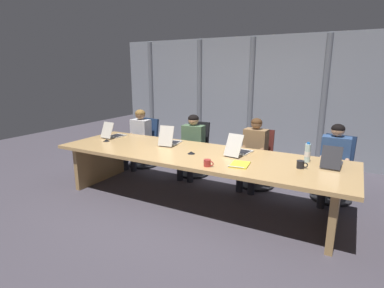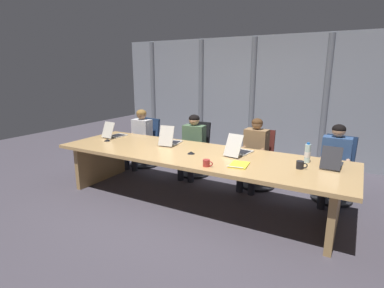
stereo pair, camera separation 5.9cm
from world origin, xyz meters
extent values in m
plane|color=#47424C|center=(0.00, 0.00, 0.00)|extent=(13.57, 13.57, 0.00)
cube|color=tan|center=(0.00, 0.00, 0.73)|extent=(4.31, 1.29, 0.05)
cube|color=black|center=(0.00, 0.00, 0.67)|extent=(3.66, 0.10, 0.06)
cube|color=tan|center=(-1.90, 0.00, 0.35)|extent=(0.08, 1.10, 0.71)
cube|color=tan|center=(1.90, 0.00, 0.35)|extent=(0.08, 1.10, 0.71)
cube|color=gray|center=(0.00, 2.79, 1.32)|extent=(6.78, 0.10, 2.63)
cylinder|color=slate|center=(-2.75, 2.74, 1.32)|extent=(0.12, 0.12, 2.58)
cylinder|color=slate|center=(-1.34, 2.74, 1.32)|extent=(0.12, 0.12, 2.58)
cylinder|color=slate|center=(-0.07, 2.74, 1.32)|extent=(0.12, 0.12, 2.58)
cylinder|color=slate|center=(1.41, 2.74, 1.32)|extent=(0.12, 0.12, 2.58)
cube|color=beige|center=(-1.78, 0.32, 0.77)|extent=(0.28, 0.33, 0.02)
cube|color=black|center=(-1.78, 0.34, 0.78)|extent=(0.23, 0.19, 0.00)
cube|color=beige|center=(-1.80, 0.11, 0.91)|extent=(0.26, 0.14, 0.27)
cube|color=black|center=(-1.80, 0.12, 0.91)|extent=(0.23, 0.12, 0.24)
cube|color=beige|center=(-0.61, 0.35, 0.77)|extent=(0.28, 0.37, 0.02)
cube|color=black|center=(-0.62, 0.37, 0.78)|extent=(0.23, 0.21, 0.00)
cube|color=beige|center=(-0.58, 0.12, 0.93)|extent=(0.25, 0.15, 0.31)
cube|color=black|center=(-0.58, 0.13, 0.93)|extent=(0.23, 0.13, 0.28)
cube|color=beige|center=(0.59, 0.33, 0.77)|extent=(0.28, 0.37, 0.02)
cube|color=black|center=(0.60, 0.36, 0.78)|extent=(0.22, 0.21, 0.00)
cube|color=beige|center=(0.56, 0.09, 0.92)|extent=(0.25, 0.19, 0.30)
cube|color=black|center=(0.56, 0.09, 0.92)|extent=(0.23, 0.16, 0.26)
cube|color=#2D2D33|center=(1.80, 0.35, 0.77)|extent=(0.24, 0.31, 0.02)
cube|color=black|center=(1.80, 0.38, 0.78)|extent=(0.20, 0.17, 0.00)
cube|color=#2D2D33|center=(1.79, 0.14, 0.90)|extent=(0.24, 0.14, 0.26)
cube|color=black|center=(1.79, 0.14, 0.91)|extent=(0.21, 0.12, 0.23)
cube|color=navy|center=(-1.79, 1.07, 0.43)|extent=(0.54, 0.54, 0.08)
cube|color=navy|center=(-1.76, 1.29, 0.71)|extent=(0.44, 0.18, 0.49)
cylinder|color=#262628|center=(-1.79, 1.07, 0.22)|extent=(0.05, 0.05, 0.35)
cylinder|color=black|center=(-1.79, 1.07, 0.02)|extent=(0.60, 0.60, 0.04)
cube|color=black|center=(-0.61, 1.07, 0.43)|extent=(0.49, 0.49, 0.08)
cube|color=black|center=(-0.61, 1.29, 0.72)|extent=(0.43, 0.13, 0.51)
cylinder|color=#262628|center=(-0.61, 1.07, 0.22)|extent=(0.05, 0.05, 0.35)
cylinder|color=black|center=(-0.61, 1.07, 0.02)|extent=(0.60, 0.60, 0.04)
cube|color=#511E19|center=(0.62, 1.07, 0.43)|extent=(0.52, 0.52, 0.08)
cube|color=#511E19|center=(0.61, 1.29, 0.71)|extent=(0.44, 0.15, 0.48)
cylinder|color=#262628|center=(0.62, 1.07, 0.22)|extent=(0.05, 0.05, 0.35)
cylinder|color=black|center=(0.62, 1.07, 0.02)|extent=(0.60, 0.60, 0.04)
cube|color=navy|center=(1.80, 1.07, 0.43)|extent=(0.56, 0.56, 0.08)
cube|color=navy|center=(1.83, 1.29, 0.72)|extent=(0.45, 0.19, 0.50)
cylinder|color=#262628|center=(1.80, 1.07, 0.22)|extent=(0.05, 0.05, 0.35)
cylinder|color=black|center=(1.80, 1.07, 0.02)|extent=(0.60, 0.60, 0.04)
cube|color=silver|center=(-1.81, 1.05, 0.72)|extent=(0.39, 0.23, 0.49)
sphere|color=#8C6647|center=(-1.81, 1.05, 1.06)|extent=(0.20, 0.20, 0.20)
ellipsoid|color=olive|center=(-1.81, 1.05, 1.09)|extent=(0.20, 0.20, 0.15)
cylinder|color=silver|center=(-1.65, 1.05, 0.77)|extent=(0.07, 0.14, 0.27)
cylinder|color=#8C6647|center=(-1.65, 0.84, 0.65)|extent=(0.07, 0.30, 0.06)
cylinder|color=silver|center=(-1.97, 1.06, 0.77)|extent=(0.07, 0.14, 0.27)
cylinder|color=#8C6647|center=(-1.98, 0.85, 0.65)|extent=(0.07, 0.30, 0.06)
cylinder|color=#262833|center=(-1.72, 0.85, 0.44)|extent=(0.14, 0.40, 0.13)
cylinder|color=#262833|center=(-1.72, 0.67, 0.23)|extent=(0.11, 0.11, 0.45)
cylinder|color=#262833|center=(-1.92, 0.86, 0.44)|extent=(0.14, 0.40, 0.13)
cylinder|color=#262833|center=(-1.92, 0.68, 0.23)|extent=(0.11, 0.11, 0.45)
cube|color=#4C6B4C|center=(-0.59, 1.05, 0.71)|extent=(0.41, 0.26, 0.48)
sphere|color=tan|center=(-0.59, 1.05, 1.05)|extent=(0.19, 0.19, 0.19)
ellipsoid|color=black|center=(-0.59, 1.05, 1.07)|extent=(0.20, 0.20, 0.15)
cylinder|color=#4C6B4C|center=(-0.43, 1.07, 0.76)|extent=(0.08, 0.14, 0.27)
cylinder|color=tan|center=(-0.41, 0.86, 0.64)|extent=(0.09, 0.30, 0.06)
cylinder|color=#4C6B4C|center=(-0.76, 1.04, 0.76)|extent=(0.08, 0.14, 0.27)
cylinder|color=tan|center=(-0.74, 0.83, 0.64)|extent=(0.09, 0.30, 0.06)
cylinder|color=#262833|center=(-0.48, 0.86, 0.44)|extent=(0.17, 0.41, 0.13)
cylinder|color=#262833|center=(-0.46, 0.69, 0.23)|extent=(0.11, 0.11, 0.45)
cylinder|color=#262833|center=(-0.68, 0.85, 0.44)|extent=(0.17, 0.41, 0.13)
cylinder|color=#262833|center=(-0.66, 0.67, 0.23)|extent=(0.11, 0.11, 0.45)
cube|color=olive|center=(0.58, 1.05, 0.73)|extent=(0.39, 0.24, 0.51)
sphere|color=#8C6647|center=(0.58, 1.05, 1.08)|extent=(0.18, 0.18, 0.18)
ellipsoid|color=#472D19|center=(0.58, 1.05, 1.10)|extent=(0.18, 0.18, 0.13)
cylinder|color=olive|center=(0.74, 1.05, 0.79)|extent=(0.08, 0.14, 0.27)
cylinder|color=#8C6647|center=(0.73, 0.84, 0.68)|extent=(0.08, 0.30, 0.06)
cylinder|color=olive|center=(0.43, 1.06, 0.79)|extent=(0.08, 0.14, 0.27)
cylinder|color=#8C6647|center=(0.41, 0.85, 0.68)|extent=(0.08, 0.30, 0.06)
cylinder|color=#262833|center=(0.67, 0.85, 0.44)|extent=(0.15, 0.41, 0.13)
cylinder|color=#262833|center=(0.66, 0.67, 0.23)|extent=(0.11, 0.11, 0.45)
cylinder|color=#262833|center=(0.47, 0.86, 0.44)|extent=(0.15, 0.41, 0.13)
cylinder|color=#262833|center=(0.46, 0.68, 0.23)|extent=(0.11, 0.11, 0.45)
cube|color=#335184|center=(1.79, 1.05, 0.73)|extent=(0.39, 0.22, 0.51)
sphere|color=tan|center=(1.79, 1.05, 1.08)|extent=(0.18, 0.18, 0.18)
ellipsoid|color=black|center=(1.79, 1.05, 1.11)|extent=(0.19, 0.19, 0.14)
cylinder|color=#335184|center=(1.96, 1.06, 0.79)|extent=(0.07, 0.14, 0.27)
cylinder|color=tan|center=(1.96, 0.85, 0.68)|extent=(0.06, 0.30, 0.06)
cylinder|color=#335184|center=(1.63, 1.05, 0.79)|extent=(0.07, 0.14, 0.27)
cylinder|color=tan|center=(1.63, 0.84, 0.68)|extent=(0.06, 0.30, 0.06)
cylinder|color=#262833|center=(1.89, 0.86, 0.44)|extent=(0.13, 0.40, 0.13)
cylinder|color=#262833|center=(1.90, 0.68, 0.23)|extent=(0.11, 0.11, 0.45)
cylinder|color=#262833|center=(1.69, 0.85, 0.44)|extent=(0.13, 0.40, 0.13)
cylinder|color=#262833|center=(1.70, 0.67, 0.23)|extent=(0.11, 0.11, 0.45)
cylinder|color=silver|center=(1.50, 0.32, 0.88)|extent=(0.07, 0.07, 0.24)
cylinder|color=white|center=(1.50, 0.32, 0.87)|extent=(0.08, 0.08, 0.07)
cylinder|color=blue|center=(1.50, 0.32, 1.01)|extent=(0.04, 0.04, 0.02)
cylinder|color=#B2332D|center=(0.43, -0.48, 0.80)|extent=(0.09, 0.09, 0.09)
torus|color=#B2332D|center=(0.49, -0.48, 0.80)|extent=(0.06, 0.01, 0.06)
cylinder|color=black|center=(1.47, 0.00, 0.81)|extent=(0.09, 0.09, 0.10)
torus|color=black|center=(1.52, 0.00, 0.81)|extent=(0.07, 0.01, 0.07)
cone|color=black|center=(-1.67, -0.06, 0.78)|extent=(0.11, 0.11, 0.03)
cone|color=black|center=(-0.03, -0.06, 0.78)|extent=(0.11, 0.11, 0.03)
cube|color=yellow|center=(0.77, -0.24, 0.77)|extent=(0.26, 0.33, 0.02)
cylinder|color=silver|center=(0.77, -0.39, 0.78)|extent=(0.21, 0.04, 0.01)
camera|label=1|loc=(1.99, -3.75, 1.93)|focal=28.34mm
camera|label=2|loc=(2.04, -3.73, 1.93)|focal=28.34mm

